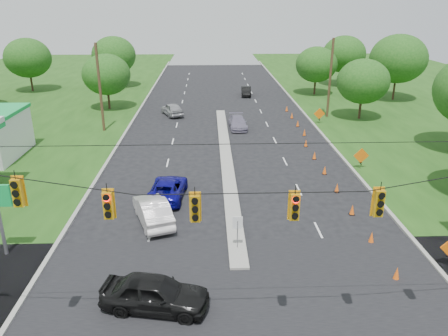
{
  "coord_description": "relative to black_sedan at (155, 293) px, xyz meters",
  "views": [
    {
      "loc": [
        -1.49,
        -14.77,
        12.85
      ],
      "look_at": [
        -0.54,
        11.35,
        2.8
      ],
      "focal_mm": 35.0,
      "sensor_mm": 36.0,
      "label": 1
    }
  ],
  "objects": [
    {
      "name": "curb_left",
      "position": [
        -6.16,
        28.75,
        -0.81
      ],
      "size": [
        0.25,
        110.0,
        0.16
      ],
      "primitive_type": "cube",
      "color": "gray",
      "rests_on": "ground"
    },
    {
      "name": "black_sedan",
      "position": [
        0.0,
        0.0,
        0.0
      ],
      "size": [
        5.06,
        2.78,
        1.63
      ],
      "primitive_type": "imported",
      "rotation": [
        0.0,
        0.0,
        1.38
      ],
      "color": "black",
      "rests_on": "ground"
    },
    {
      "name": "cone_10",
      "position": [
        12.18,
        36.75,
        -0.46
      ],
      "size": [
        0.32,
        0.32,
        0.7
      ],
      "primitive_type": "cone",
      "color": "#FD6014",
      "rests_on": "ground"
    },
    {
      "name": "tree_12",
      "position": [
        17.94,
        46.75,
        3.52
      ],
      "size": [
        5.88,
        5.88,
        6.86
      ],
      "color": "black",
      "rests_on": "ground"
    },
    {
      "name": "cone_4",
      "position": [
        11.58,
        15.75,
        -0.46
      ],
      "size": [
        0.32,
        0.32,
        0.7
      ],
      "primitive_type": "cone",
      "color": "#FD6014",
      "rests_on": "ground"
    },
    {
      "name": "ground",
      "position": [
        3.94,
        -1.25,
        -0.81
      ],
      "size": [
        160.0,
        160.0,
        0.0
      ],
      "primitive_type": "plane",
      "color": "black",
      "rests_on": "ground"
    },
    {
      "name": "median",
      "position": [
        3.94,
        19.75,
        -0.81
      ],
      "size": [
        1.0,
        34.0,
        0.18
      ],
      "primitive_type": "cube",
      "color": "gray",
      "rests_on": "ground"
    },
    {
      "name": "cone_3",
      "position": [
        11.58,
        12.25,
        -0.46
      ],
      "size": [
        0.32,
        0.32,
        0.7
      ],
      "primitive_type": "cone",
      "color": "#FD6014",
      "rests_on": "ground"
    },
    {
      "name": "blue_pickup",
      "position": [
        -0.44,
        11.8,
        -0.13
      ],
      "size": [
        2.75,
        5.15,
        1.38
      ],
      "primitive_type": "imported",
      "rotation": [
        0.0,
        0.0,
        3.04
      ],
      "color": "#0B0781",
      "rests_on": "ground"
    },
    {
      "name": "cone_5",
      "position": [
        11.58,
        19.25,
        -0.46
      ],
      "size": [
        0.32,
        0.32,
        0.7
      ],
      "primitive_type": "cone",
      "color": "#FD6014",
      "rests_on": "ground"
    },
    {
      "name": "utility_pole_far_left",
      "position": [
        -8.56,
        28.75,
        3.69
      ],
      "size": [
        0.28,
        0.28,
        9.0
      ],
      "primitive_type": "cylinder",
      "color": "#422D1C",
      "rests_on": "ground"
    },
    {
      "name": "dark_car_receding",
      "position": [
        7.93,
        46.46,
        -0.17
      ],
      "size": [
        1.55,
        3.95,
        1.28
      ],
      "primitive_type": "imported",
      "rotation": [
        0.0,
        0.0,
        -0.05
      ],
      "color": "black",
      "rests_on": "ground"
    },
    {
      "name": "cross_street",
      "position": [
        3.94,
        -1.25,
        -0.81
      ],
      "size": [
        160.0,
        14.0,
        0.02
      ],
      "primitive_type": "cube",
      "color": "black",
      "rests_on": "ground"
    },
    {
      "name": "median_sign",
      "position": [
        3.94,
        4.75,
        0.65
      ],
      "size": [
        0.55,
        0.06,
        2.05
      ],
      "color": "gray",
      "rests_on": "ground"
    },
    {
      "name": "tree_4",
      "position": [
        -24.06,
        50.75,
        4.14
      ],
      "size": [
        6.72,
        6.72,
        7.84
      ],
      "color": "black",
      "rests_on": "ground"
    },
    {
      "name": "work_sign_2",
      "position": [
        14.74,
        30.75,
        0.28
      ],
      "size": [
        1.27,
        0.58,
        1.37
      ],
      "color": "black",
      "rests_on": "ground"
    },
    {
      "name": "silver_car_oncoming",
      "position": [
        -1.86,
        35.23,
        -0.07
      ],
      "size": [
        3.29,
        4.68,
        1.48
      ],
      "primitive_type": "imported",
      "rotation": [
        0.0,
        0.0,
        3.54
      ],
      "color": "#9B9B9F",
      "rests_on": "ground"
    },
    {
      "name": "tree_9",
      "position": [
        19.94,
        32.75,
        3.52
      ],
      "size": [
        5.88,
        5.88,
        6.86
      ],
      "color": "black",
      "rests_on": "ground"
    },
    {
      "name": "cone_8",
      "position": [
        12.18,
        29.75,
        -0.46
      ],
      "size": [
        0.32,
        0.32,
        0.7
      ],
      "primitive_type": "cone",
      "color": "#FD6014",
      "rests_on": "ground"
    },
    {
      "name": "silver_car_far",
      "position": [
        5.59,
        29.27,
        -0.17
      ],
      "size": [
        1.95,
        4.48,
        1.28
      ],
      "primitive_type": "imported",
      "rotation": [
        0.0,
        0.0,
        0.03
      ],
      "color": "gray",
      "rests_on": "ground"
    },
    {
      "name": "cone_0",
      "position": [
        11.58,
        1.75,
        -0.46
      ],
      "size": [
        0.32,
        0.32,
        0.7
      ],
      "primitive_type": "cone",
      "color": "#FD6014",
      "rests_on": "ground"
    },
    {
      "name": "tree_6",
      "position": [
        -12.06,
        53.75,
        4.14
      ],
      "size": [
        6.72,
        6.72,
        7.84
      ],
      "color": "black",
      "rests_on": "ground"
    },
    {
      "name": "curb_right",
      "position": [
        14.04,
        28.75,
        -0.81
      ],
      "size": [
        0.25,
        110.0,
        0.16
      ],
      "primitive_type": "cube",
      "color": "gray",
      "rests_on": "ground"
    },
    {
      "name": "cone_7",
      "position": [
        12.18,
        26.25,
        -0.46
      ],
      "size": [
        0.32,
        0.32,
        0.7
      ],
      "primitive_type": "cone",
      "color": "#FD6014",
      "rests_on": "ground"
    },
    {
      "name": "tree_10",
      "position": [
        27.94,
        42.75,
        4.76
      ],
      "size": [
        7.56,
        7.56,
        8.82
      ],
      "color": "black",
      "rests_on": "ground"
    },
    {
      "name": "white_sedan",
      "position": [
        -1.06,
        8.23,
        -0.02
      ],
      "size": [
        3.17,
        5.08,
        1.58
      ],
      "primitive_type": "imported",
      "rotation": [
        0.0,
        0.0,
        3.48
      ],
      "color": "white",
      "rests_on": "ground"
    },
    {
      "name": "tree_5",
      "position": [
        -10.06,
        38.75,
        3.52
      ],
      "size": [
        5.88,
        5.88,
        6.86
      ],
      "color": "black",
      "rests_on": "ground"
    },
    {
      "name": "cone_1",
      "position": [
        11.58,
        5.25,
        -0.46
      ],
      "size": [
        0.32,
        0.32,
        0.7
      ],
      "primitive_type": "cone",
      "color": "#FD6014",
      "rests_on": "ground"
    },
    {
      "name": "cone_9",
      "position": [
        12.18,
        33.25,
        -0.46
      ],
      "size": [
        0.32,
        0.32,
        0.7
      ],
      "primitive_type": "cone",
      "color": "#FD6014",
      "rests_on": "ground"
    },
    {
      "name": "cone_6",
      "position": [
        11.58,
        22.75,
        -0.46
      ],
      "size": [
        0.32,
        0.32,
        0.7
      ],
      "primitive_type": "cone",
      "color": "#FD6014",
      "rests_on": "ground"
    },
    {
      "name": "cone_2",
      "position": [
        11.58,
        8.75,
        -0.46
      ],
      "size": [
        0.32,
        0.32,
        0.7
      ],
      "primitive_type": "cone",
      "color": "#FD6014",
      "rests_on": "ground"
    },
    {
      "name": "signal_span",
      "position": [
        3.89,
        -2.25,
        4.16
      ],
      "size": [
        25.6,
        0.32,
        9.0
      ],
      "color": "#422D1C",
      "rests_on": "ground"
    },
    {
      "name": "work_sign_1",
      "position": [
        14.74,
        16.75,
        0.28
      ],
      "size": [
        1.27,
        0.58,
        1.37
      ],
      "color": "black",
      "rests_on": "ground"
    },
    {
      "name": "tree_11",
      "position": [
        23.94,
        53.75,
        4.14
      ],
      "size": [
        6.72,
        6.72,
        7.84
      ],
      "color": "black",
      "rests_on": "ground"
    },
    {
      "name": "utility_pole_far_right",
      "position": [
        16.44,
        33.75,
        3.69
      ],
      "size": [
        0.28,
        0.28,
        9.0
      ],
      "primitive_type": "cylinder",
      "color": "#422D1C",
      "rests_on": "ground"
    }
  ]
}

